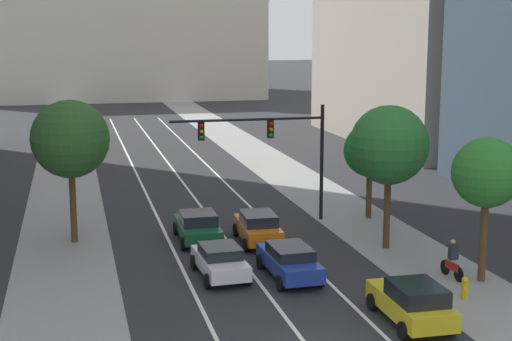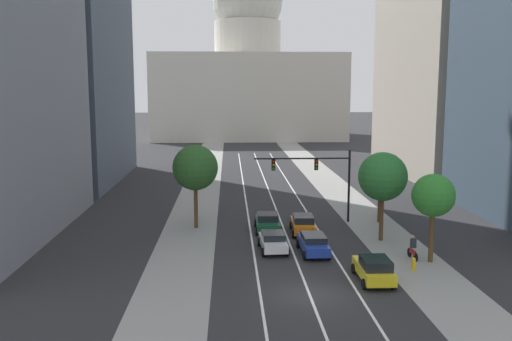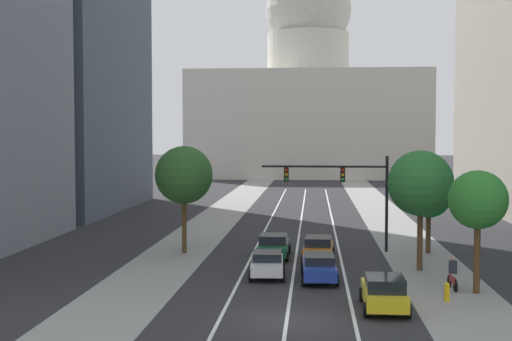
{
  "view_description": "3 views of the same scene",
  "coord_description": "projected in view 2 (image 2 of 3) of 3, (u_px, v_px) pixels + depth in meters",
  "views": [
    {
      "loc": [
        -7.34,
        -22.0,
        10.4
      ],
      "look_at": [
        1.77,
        15.48,
        3.31
      ],
      "focal_mm": 53.69,
      "sensor_mm": 36.0,
      "label": 1
    },
    {
      "loc": [
        -4.59,
        -30.51,
        11.83
      ],
      "look_at": [
        -2.12,
        19.9,
        4.31
      ],
      "focal_mm": 39.12,
      "sensor_mm": 36.0,
      "label": 2
    },
    {
      "loc": [
        1.09,
        -28.46,
        7.82
      ],
      "look_at": [
        -2.56,
        14.88,
        5.56
      ],
      "focal_mm": 47.93,
      "sensor_mm": 36.0,
      "label": 3
    }
  ],
  "objects": [
    {
      "name": "lane_stripe_right",
      "position": [
        302.0,
        204.0,
        56.94
      ],
      "size": [
        0.16,
        90.0,
        0.01
      ],
      "primitive_type": "cube",
      "color": "white",
      "rests_on": "ground"
    },
    {
      "name": "capitol_building",
      "position": [
        248.0,
        79.0,
        132.85
      ],
      "size": [
        43.63,
        28.02,
        41.15
      ],
      "color": "beige",
      "rests_on": "ground"
    },
    {
      "name": "car_green",
      "position": [
        267.0,
        222.0,
        46.41
      ],
      "size": [
        2.11,
        4.27,
        1.5
      ],
      "rotation": [
        0.0,
        0.0,
        1.56
      ],
      "color": "#14512D",
      "rests_on": "ground"
    },
    {
      "name": "street_tree_near_right",
      "position": [
        433.0,
        196.0,
        37.52
      ],
      "size": [
        2.91,
        2.91,
        6.1
      ],
      "color": "#51381E",
      "rests_on": "ground"
    },
    {
      "name": "car_blue",
      "position": [
        313.0,
        243.0,
        40.02
      ],
      "size": [
        2.03,
        4.49,
        1.43
      ],
      "rotation": [
        0.0,
        0.0,
        1.6
      ],
      "color": "#1E389E",
      "rests_on": "ground"
    },
    {
      "name": "car_orange",
      "position": [
        303.0,
        224.0,
        45.55
      ],
      "size": [
        2.09,
        4.3,
        1.55
      ],
      "rotation": [
        0.0,
        0.0,
        1.53
      ],
      "color": "orange",
      "rests_on": "ground"
    },
    {
      "name": "traffic_signal_mast",
      "position": [
        319.0,
        172.0,
        48.87
      ],
      "size": [
        8.48,
        0.39,
        6.41
      ],
      "color": "black",
      "rests_on": "ground"
    },
    {
      "name": "cyclist",
      "position": [
        413.0,
        248.0,
        38.6
      ],
      "size": [
        0.38,
        1.7,
        1.72
      ],
      "rotation": [
        0.0,
        0.0,
        1.66
      ],
      "color": "black",
      "rests_on": "ground"
    },
    {
      "name": "lane_stripe_center",
      "position": [
        274.0,
        205.0,
        56.81
      ],
      "size": [
        0.16,
        90.0,
        0.01
      ],
      "primitive_type": "cube",
      "color": "white",
      "rests_on": "ground"
    },
    {
      "name": "street_tree_far_right",
      "position": [
        383.0,
        177.0,
        42.87
      ],
      "size": [
        3.78,
        3.78,
        6.95
      ],
      "color": "#51381E",
      "rests_on": "ground"
    },
    {
      "name": "street_tree_near_left",
      "position": [
        195.0,
        168.0,
        46.79
      ],
      "size": [
        3.83,
        3.83,
        7.1
      ],
      "color": "#51381E",
      "rests_on": "ground"
    },
    {
      "name": "lane_stripe_left",
      "position": [
        246.0,
        205.0,
        56.67
      ],
      "size": [
        0.16,
        90.0,
        0.01
      ],
      "primitive_type": "cube",
      "color": "white",
      "rests_on": "ground"
    },
    {
      "name": "ground_plane",
      "position": [
        265.0,
        181.0,
        71.63
      ],
      "size": [
        400.0,
        400.0,
        0.0
      ],
      "primitive_type": "plane",
      "color": "#2B2B2D"
    },
    {
      "name": "sidewalk_left",
      "position": [
        201.0,
        188.0,
        66.3
      ],
      "size": [
        4.49,
        130.0,
        0.01
      ],
      "primitive_type": "cube",
      "color": "gray",
      "rests_on": "ground"
    },
    {
      "name": "car_yellow",
      "position": [
        374.0,
        269.0,
        34.2
      ],
      "size": [
        2.04,
        4.26,
        1.59
      ],
      "rotation": [
        0.0,
        0.0,
        1.56
      ],
      "color": "yellow",
      "rests_on": "ground"
    },
    {
      "name": "street_tree_mid_right",
      "position": [
        380.0,
        180.0,
        48.92
      ],
      "size": [
        2.96,
        2.96,
        5.33
      ],
      "color": "#51381E",
      "rests_on": "ground"
    },
    {
      "name": "car_white",
      "position": [
        273.0,
        241.0,
        40.68
      ],
      "size": [
        2.09,
        4.1,
        1.39
      ],
      "rotation": [
        0.0,
        0.0,
        1.62
      ],
      "color": "silver",
      "rests_on": "ground"
    },
    {
      "name": "fire_hydrant",
      "position": [
        414.0,
        264.0,
        36.23
      ],
      "size": [
        0.26,
        0.35,
        0.91
      ],
      "color": "yellow",
      "rests_on": "ground"
    },
    {
      "name": "sidewalk_right",
      "position": [
        333.0,
        187.0,
        67.07
      ],
      "size": [
        4.49,
        130.0,
        0.01
      ],
      "primitive_type": "cube",
      "color": "gray",
      "rests_on": "ground"
    }
  ]
}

